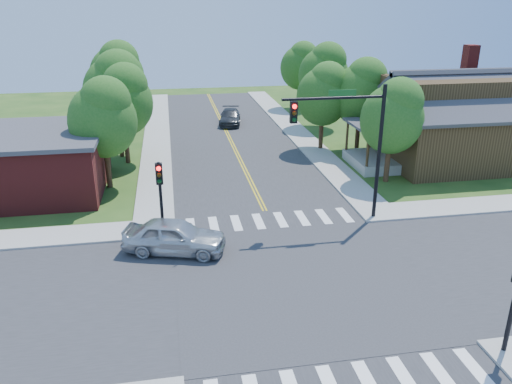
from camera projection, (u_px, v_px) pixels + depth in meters
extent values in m
plane|color=#234816|center=(299.00, 281.00, 20.96)|extent=(100.00, 100.00, 0.00)
cube|color=#2D2D30|center=(299.00, 281.00, 20.96)|extent=(10.00, 90.00, 0.04)
cube|color=#2D2D30|center=(299.00, 281.00, 20.95)|extent=(90.00, 10.00, 0.04)
cube|color=#2D2D30|center=(299.00, 281.00, 20.96)|extent=(10.20, 10.20, 0.06)
cube|color=#9E9B93|center=(295.00, 130.00, 44.89)|extent=(2.20, 40.00, 0.14)
cube|color=#9E9B93|center=(157.00, 136.00, 42.91)|extent=(2.20, 40.00, 0.14)
cube|color=white|center=(191.00, 226.00, 25.96)|extent=(0.45, 2.00, 0.01)
cube|color=white|center=(214.00, 224.00, 26.15)|extent=(0.45, 2.00, 0.01)
cube|color=white|center=(236.00, 223.00, 26.35)|extent=(0.45, 2.00, 0.01)
cube|color=white|center=(259.00, 221.00, 26.54)|extent=(0.45, 2.00, 0.01)
cube|color=white|center=(281.00, 220.00, 26.74)|extent=(0.45, 2.00, 0.01)
cube|color=white|center=(302.00, 218.00, 26.93)|extent=(0.45, 2.00, 0.01)
cube|color=white|center=(324.00, 216.00, 27.13)|extent=(0.45, 2.00, 0.01)
cube|color=white|center=(345.00, 215.00, 27.32)|extent=(0.45, 2.00, 0.01)
cube|color=white|center=(369.00, 383.00, 15.35)|extent=(0.45, 2.00, 0.01)
cube|color=white|center=(405.00, 378.00, 15.54)|extent=(0.45, 2.00, 0.01)
cube|color=white|center=(441.00, 374.00, 15.74)|extent=(0.45, 2.00, 0.01)
cube|color=white|center=(475.00, 369.00, 15.93)|extent=(0.45, 2.00, 0.01)
cube|color=yellow|center=(225.00, 130.00, 45.04)|extent=(0.10, 37.50, 0.01)
cube|color=yellow|center=(227.00, 130.00, 45.07)|extent=(0.10, 37.50, 0.01)
cylinder|color=black|center=(379.00, 155.00, 25.71)|extent=(0.20, 0.20, 7.20)
cylinder|color=black|center=(334.00, 98.00, 24.21)|extent=(5.20, 0.14, 0.14)
cube|color=#19591E|center=(342.00, 93.00, 24.14)|extent=(1.40, 0.04, 0.30)
cube|color=black|center=(294.00, 112.00, 24.11)|extent=(0.34, 0.28, 1.05)
sphere|color=#FF0C0C|center=(295.00, 107.00, 23.84)|extent=(0.22, 0.22, 0.22)
sphere|color=#3F2605|center=(294.00, 113.00, 23.96)|extent=(0.22, 0.22, 0.22)
sphere|color=#05330F|center=(294.00, 120.00, 24.07)|extent=(0.22, 0.22, 0.22)
cylinder|color=black|center=(161.00, 199.00, 24.51)|extent=(0.16, 0.16, 3.80)
cube|color=black|center=(159.00, 174.00, 24.04)|extent=(0.34, 0.28, 1.05)
sphere|color=#FF0C0C|center=(159.00, 169.00, 23.77)|extent=(0.22, 0.22, 0.22)
sphere|color=#3F2605|center=(159.00, 175.00, 23.88)|extent=(0.22, 0.22, 0.22)
sphere|color=#05330F|center=(160.00, 181.00, 24.00)|extent=(0.22, 0.22, 0.22)
cube|color=#312311|center=(455.00, 135.00, 35.74)|extent=(10.00, 8.00, 4.00)
cube|color=#9E9B93|center=(370.00, 161.00, 35.32)|extent=(2.60, 4.50, 0.70)
cylinder|color=#312311|center=(368.00, 153.00, 32.85)|extent=(0.18, 0.18, 2.50)
cylinder|color=#312311|center=(347.00, 138.00, 36.53)|extent=(0.18, 0.18, 2.50)
cube|color=#38383D|center=(373.00, 126.00, 34.38)|extent=(2.80, 4.80, 0.18)
cube|color=maroon|center=(463.00, 103.00, 38.80)|extent=(0.90, 0.90, 7.11)
cube|color=maroon|center=(17.00, 164.00, 30.16)|extent=(10.00, 8.00, 3.50)
cube|color=#38383D|center=(12.00, 135.00, 29.49)|extent=(10.40, 8.40, 0.25)
cylinder|color=#382314|center=(387.00, 163.00, 32.07)|extent=(0.34, 0.34, 2.51)
ellipsoid|color=#20581A|center=(392.00, 119.00, 31.05)|extent=(3.96, 3.76, 4.36)
sphere|color=#20581A|center=(400.00, 101.00, 30.49)|extent=(2.90, 2.90, 2.90)
cylinder|color=#382314|center=(358.00, 134.00, 38.55)|extent=(0.34, 0.34, 2.68)
ellipsoid|color=#20581A|center=(361.00, 95.00, 37.46)|extent=(4.23, 4.02, 4.66)
sphere|color=#20581A|center=(367.00, 78.00, 36.86)|extent=(3.10, 3.10, 3.10)
cylinder|color=#382314|center=(322.00, 111.00, 46.04)|extent=(0.34, 0.34, 2.86)
ellipsoid|color=#20581A|center=(323.00, 76.00, 44.87)|extent=(4.51, 4.28, 4.96)
sphere|color=#20581A|center=(328.00, 60.00, 44.25)|extent=(3.31, 3.31, 3.31)
cylinder|color=#382314|center=(299.00, 96.00, 53.83)|extent=(0.34, 0.34, 2.64)
ellipsoid|color=#20581A|center=(300.00, 68.00, 52.76)|extent=(4.17, 3.96, 4.59)
sphere|color=#20581A|center=(304.00, 56.00, 52.17)|extent=(3.06, 3.06, 3.06)
cylinder|color=#382314|center=(108.00, 167.00, 31.07)|extent=(0.34, 0.34, 2.59)
ellipsoid|color=#20581A|center=(103.00, 121.00, 30.01)|extent=(4.09, 3.89, 4.50)
sphere|color=#20581A|center=(105.00, 101.00, 29.43)|extent=(3.00, 3.00, 3.00)
cylinder|color=#382314|center=(120.00, 137.00, 37.18)|extent=(0.34, 0.34, 2.93)
ellipsoid|color=#20581A|center=(116.00, 93.00, 35.98)|extent=(4.63, 4.40, 5.10)
sphere|color=#20581A|center=(118.00, 73.00, 35.34)|extent=(3.40, 3.40, 3.40)
cylinder|color=#382314|center=(121.00, 114.00, 44.51)|extent=(0.34, 0.34, 2.96)
ellipsoid|color=#20581A|center=(117.00, 76.00, 43.30)|extent=(4.67, 4.44, 5.14)
sphere|color=#20581A|center=(119.00, 60.00, 42.66)|extent=(3.42, 3.42, 3.42)
cylinder|color=#382314|center=(128.00, 99.00, 53.22)|extent=(0.34, 0.34, 2.29)
ellipsoid|color=#20581A|center=(125.00, 74.00, 52.29)|extent=(3.62, 3.44, 3.98)
sphere|color=#20581A|center=(127.00, 64.00, 51.76)|extent=(2.66, 2.66, 2.66)
cylinder|color=#382314|center=(321.00, 134.00, 38.93)|extent=(0.34, 0.34, 2.55)
ellipsoid|color=#20581A|center=(323.00, 97.00, 37.89)|extent=(4.02, 3.82, 4.42)
sphere|color=#20581A|center=(328.00, 81.00, 37.32)|extent=(2.95, 2.95, 2.95)
cylinder|color=#382314|center=(127.00, 145.00, 35.76)|extent=(0.34, 0.34, 2.66)
ellipsoid|color=#20581A|center=(123.00, 103.00, 34.67)|extent=(4.21, 4.00, 4.63)
sphere|color=#20581A|center=(125.00, 85.00, 34.08)|extent=(3.08, 3.08, 3.08)
imported|color=silver|center=(175.00, 237.00, 23.07)|extent=(4.53, 5.79, 1.62)
imported|color=#2D2F32|center=(230.00, 117.00, 47.03)|extent=(3.36, 5.25, 1.35)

